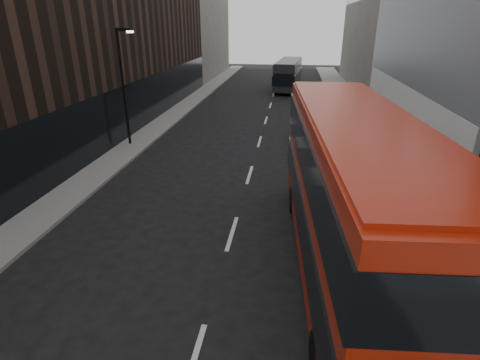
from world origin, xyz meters
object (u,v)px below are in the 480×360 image
at_px(grey_bus, 288,74).
at_px(car_c, 312,119).
at_px(car_b, 303,134).
at_px(red_bus, 352,191).
at_px(street_lamp, 124,80).
at_px(car_a, 312,139).

height_order(grey_bus, car_c, grey_bus).
height_order(car_b, car_c, car_c).
xyz_separation_m(grey_bus, car_c, (2.17, -17.58, -1.14)).
bearing_deg(red_bus, car_c, 86.71).
distance_m(car_b, car_c, 4.27).
bearing_deg(car_b, street_lamp, -165.88).
distance_m(red_bus, grey_bus, 35.72).
relative_size(red_bus, car_c, 2.87).
height_order(street_lamp, grey_bus, street_lamp).
relative_size(street_lamp, red_bus, 0.54).
relative_size(street_lamp, car_b, 1.81).
relative_size(car_b, car_c, 0.86).
bearing_deg(red_bus, car_b, 90.23).
bearing_deg(car_c, street_lamp, -145.29).
xyz_separation_m(car_a, car_c, (0.23, 5.43, -0.02)).
distance_m(red_bus, car_c, 18.18).
relative_size(street_lamp, car_a, 1.78).
bearing_deg(car_b, grey_bus, 97.29).
distance_m(street_lamp, car_a, 12.18).
relative_size(street_lamp, grey_bus, 0.67).
bearing_deg(grey_bus, car_a, -80.16).
bearing_deg(car_a, grey_bus, 101.23).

